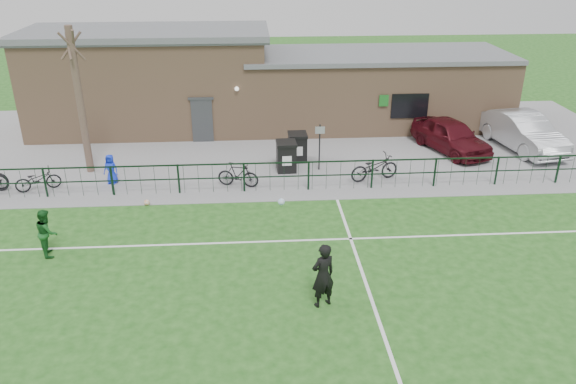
{
  "coord_description": "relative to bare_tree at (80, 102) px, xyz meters",
  "views": [
    {
      "loc": [
        -1.13,
        -11.96,
        9.06
      ],
      "look_at": [
        0.0,
        5.0,
        1.3
      ],
      "focal_mm": 35.0,
      "sensor_mm": 36.0,
      "label": 1
    }
  ],
  "objects": [
    {
      "name": "pitch_line_touch",
      "position": [
        8.0,
        -2.7,
        -3.0
      ],
      "size": [
        28.0,
        0.1,
        0.01
      ],
      "primitive_type": "cube",
      "color": "white",
      "rests_on": "ground"
    },
    {
      "name": "bicycle_c",
      "position": [
        -1.5,
        -1.85,
        -2.54
      ],
      "size": [
        1.78,
        1.13,
        0.88
      ],
      "primitive_type": "imported",
      "rotation": [
        0.0,
        0.0,
        1.92
      ],
      "color": "black",
      "rests_on": "paving_strip"
    },
    {
      "name": "car_maroon",
      "position": [
        15.94,
        1.4,
        -2.24
      ],
      "size": [
        3.12,
        4.7,
        1.49
      ],
      "primitive_type": "imported",
      "rotation": [
        0.0,
        0.0,
        0.34
      ],
      "color": "#480C14",
      "rests_on": "paving_strip"
    },
    {
      "name": "bicycle_d",
      "position": [
        6.26,
        -2.02,
        -2.48
      ],
      "size": [
        1.72,
        0.89,
        1.0
      ],
      "primitive_type": "imported",
      "rotation": [
        0.0,
        0.0,
        1.3
      ],
      "color": "black",
      "rests_on": "paving_strip"
    },
    {
      "name": "bare_tree",
      "position": [
        0.0,
        0.0,
        0.0
      ],
      "size": [
        0.3,
        0.3,
        6.0
      ],
      "primitive_type": "cylinder",
      "color": "#4D392E",
      "rests_on": "ground"
    },
    {
      "name": "wheelie_bin_right",
      "position": [
        8.83,
        0.68,
        -2.4
      ],
      "size": [
        0.79,
        0.89,
        1.16
      ],
      "primitive_type": "cube",
      "rotation": [
        0.0,
        0.0,
        0.02
      ],
      "color": "black",
      "rests_on": "paving_strip"
    },
    {
      "name": "ball_ground",
      "position": [
        2.91,
        -3.48,
        -2.89
      ],
      "size": [
        0.22,
        0.22,
        0.22
      ],
      "primitive_type": "sphere",
      "color": "white",
      "rests_on": "ground"
    },
    {
      "name": "paving_strip",
      "position": [
        8.0,
        3.0,
        -2.99
      ],
      "size": [
        34.0,
        13.0,
        0.02
      ],
      "primitive_type": "cube",
      "color": "gray",
      "rests_on": "ground"
    },
    {
      "name": "outfield_player",
      "position": [
        0.46,
        -6.8,
        -2.24
      ],
      "size": [
        0.79,
        0.89,
        1.52
      ],
      "primitive_type": "imported",
      "rotation": [
        0.0,
        0.0,
        1.92
      ],
      "color": "#17531E",
      "rests_on": "ground"
    },
    {
      "name": "clubhouse",
      "position": [
        7.12,
        6.0,
        -0.78
      ],
      "size": [
        24.25,
        5.4,
        4.96
      ],
      "color": "#A67E5D",
      "rests_on": "ground"
    },
    {
      "name": "bicycle_e",
      "position": [
        11.75,
        -1.73,
        -2.44
      ],
      "size": [
        2.17,
        1.24,
        1.08
      ],
      "primitive_type": "imported",
      "rotation": [
        0.0,
        0.0,
        1.84
      ],
      "color": "black",
      "rests_on": "paving_strip"
    },
    {
      "name": "sign_post",
      "position": [
        9.66,
        -0.47,
        -1.98
      ],
      "size": [
        0.07,
        0.07,
        2.0
      ],
      "primitive_type": "cylinder",
      "rotation": [
        0.0,
        0.0,
        -0.23
      ],
      "color": "black",
      "rests_on": "paving_strip"
    },
    {
      "name": "ground",
      "position": [
        8.0,
        -10.5,
        -3.0
      ],
      "size": [
        90.0,
        90.0,
        0.0
      ],
      "primitive_type": "plane",
      "color": "#1D5017",
      "rests_on": "ground"
    },
    {
      "name": "car_silver",
      "position": [
        19.35,
        1.5,
        -2.15
      ],
      "size": [
        2.59,
        5.26,
        1.66
      ],
      "primitive_type": "imported",
      "rotation": [
        0.0,
        0.0,
        0.17
      ],
      "color": "#B0B2B8",
      "rests_on": "paving_strip"
    },
    {
      "name": "perimeter_fence",
      "position": [
        8.0,
        -2.5,
        -2.4
      ],
      "size": [
        28.0,
        0.1,
        1.2
      ],
      "primitive_type": "cube",
      "color": "black",
      "rests_on": "ground"
    },
    {
      "name": "spectator_child",
      "position": [
        1.2,
        -1.35,
        -2.37
      ],
      "size": [
        0.67,
        0.51,
        1.21
      ],
      "primitive_type": "imported",
      "rotation": [
        0.0,
        0.0,
        -0.24
      ],
      "color": "#1630D5",
      "rests_on": "paving_strip"
    },
    {
      "name": "wheelie_bin_left",
      "position": [
        8.26,
        -0.45,
        -2.39
      ],
      "size": [
        0.82,
        0.92,
        1.18
      ],
      "primitive_type": "cube",
      "rotation": [
        0.0,
        0.0,
        0.04
      ],
      "color": "black",
      "rests_on": "paving_strip"
    },
    {
      "name": "goalkeeper_kick",
      "position": [
        8.61,
        -9.98,
        -2.06
      ],
      "size": [
        1.42,
        3.84,
        1.86
      ],
      "color": "black",
      "rests_on": "ground"
    },
    {
      "name": "pitch_line_mid",
      "position": [
        8.0,
        -6.5,
        -3.0
      ],
      "size": [
        28.0,
        0.1,
        0.01
      ],
      "primitive_type": "cube",
      "color": "white",
      "rests_on": "ground"
    },
    {
      "name": "pitch_line_perp",
      "position": [
        10.0,
        -10.5,
        -3.0
      ],
      "size": [
        0.1,
        16.0,
        0.01
      ],
      "primitive_type": "cube",
      "color": "white",
      "rests_on": "ground"
    }
  ]
}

